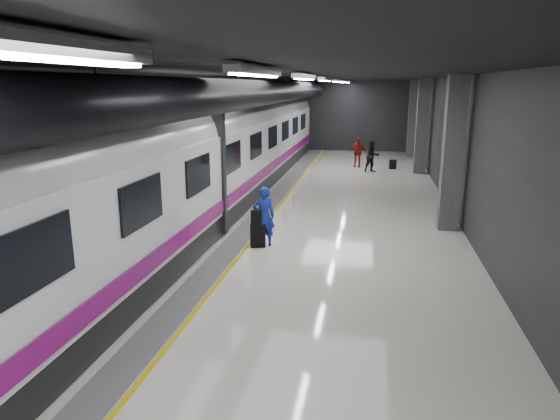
{
  "coord_description": "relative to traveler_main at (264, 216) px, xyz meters",
  "views": [
    {
      "loc": [
        2.26,
        -13.12,
        4.21
      ],
      "look_at": [
        0.15,
        -1.78,
        1.31
      ],
      "focal_mm": 32.0,
      "sensor_mm": 36.0,
      "label": 1
    }
  ],
  "objects": [
    {
      "name": "traveler_far_a",
      "position": [
        2.76,
        12.47,
        -0.03
      ],
      "size": [
        0.95,
        0.87,
        1.57
      ],
      "primitive_type": "imported",
      "rotation": [
        0.0,
        0.0,
        0.47
      ],
      "color": "black",
      "rests_on": "ground"
    },
    {
      "name": "traveler_main",
      "position": [
        0.0,
        0.0,
        0.0
      ],
      "size": [
        0.69,
        0.56,
        1.63
      ],
      "primitive_type": "imported",
      "rotation": [
        0.0,
        0.0,
        3.47
      ],
      "color": "#1735AD",
      "rests_on": "ground"
    },
    {
      "name": "traveler_far_b",
      "position": [
        1.98,
        13.9,
        -0.02
      ],
      "size": [
        0.95,
        0.44,
        1.58
      ],
      "primitive_type": "imported",
      "rotation": [
        0.0,
        0.0,
        -0.06
      ],
      "color": "maroon",
      "rests_on": "ground"
    },
    {
      "name": "shoulder_bag",
      "position": [
        -0.17,
        -0.16,
        0.01
      ],
      "size": [
        0.32,
        0.22,
        0.38
      ],
      "primitive_type": "cube",
      "rotation": [
        0.0,
        0.0,
        0.27
      ],
      "color": "black",
      "rests_on": "suitcase_main"
    },
    {
      "name": "platform_hall",
      "position": [
        0.22,
        1.56,
        2.72
      ],
      "size": [
        10.02,
        40.02,
        4.51
      ],
      "color": "black",
      "rests_on": "ground"
    },
    {
      "name": "suitcase_main",
      "position": [
        -0.14,
        -0.12,
        -0.5
      ],
      "size": [
        0.45,
        0.36,
        0.63
      ],
      "primitive_type": "cube",
      "rotation": [
        0.0,
        0.0,
        0.35
      ],
      "color": "black",
      "rests_on": "ground"
    },
    {
      "name": "ground",
      "position": [
        0.51,
        0.61,
        -0.81
      ],
      "size": [
        40.0,
        40.0,
        0.0
      ],
      "primitive_type": "plane",
      "color": "silver",
      "rests_on": "ground"
    },
    {
      "name": "suitcase_far",
      "position": [
        3.82,
        13.56,
        -0.57
      ],
      "size": [
        0.37,
        0.3,
        0.48
      ],
      "primitive_type": "cube",
      "rotation": [
        0.0,
        0.0,
        0.3
      ],
      "color": "black",
      "rests_on": "ground"
    },
    {
      "name": "train",
      "position": [
        -2.74,
        0.61,
        1.26
      ],
      "size": [
        3.05,
        38.0,
        4.05
      ],
      "color": "black",
      "rests_on": "ground"
    }
  ]
}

